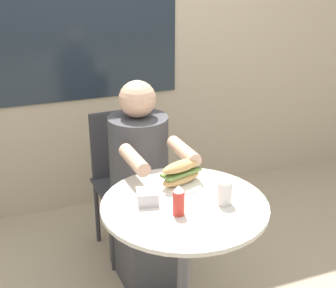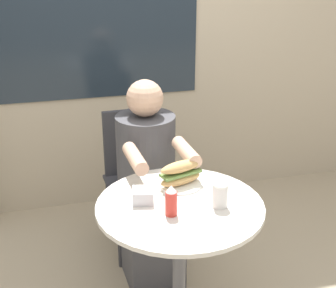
# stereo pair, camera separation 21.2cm
# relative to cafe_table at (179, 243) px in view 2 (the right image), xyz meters

# --- Properties ---
(storefront_wall) EXTENTS (8.00, 0.09, 2.80)m
(storefront_wall) POSITION_rel_cafe_table_xyz_m (-0.00, 1.50, 0.85)
(storefront_wall) COLOR #B7A88E
(storefront_wall) RESTS_ON ground_plane
(cafe_table) EXTENTS (0.73, 0.73, 0.75)m
(cafe_table) POSITION_rel_cafe_table_xyz_m (0.00, 0.00, 0.00)
(cafe_table) COLOR beige
(cafe_table) RESTS_ON ground_plane
(diner_chair) EXTENTS (0.40, 0.40, 0.87)m
(diner_chair) POSITION_rel_cafe_table_xyz_m (-0.03, 0.89, -0.03)
(diner_chair) COLOR #333338
(diner_chair) RESTS_ON ground_plane
(seated_diner) EXTENTS (0.34, 0.58, 1.15)m
(seated_diner) POSITION_rel_cafe_table_xyz_m (-0.02, 0.54, -0.04)
(seated_diner) COLOR #424247
(seated_diner) RESTS_ON ground_plane
(sandwich_on_plate) EXTENTS (0.22, 0.20, 0.12)m
(sandwich_on_plate) POSITION_rel_cafe_table_xyz_m (0.05, 0.16, 0.25)
(sandwich_on_plate) COLOR white
(sandwich_on_plate) RESTS_ON cafe_table
(drink_cup) EXTENTS (0.07, 0.07, 0.11)m
(drink_cup) POSITION_rel_cafe_table_xyz_m (0.16, -0.06, 0.25)
(drink_cup) COLOR silver
(drink_cup) RESTS_ON cafe_table
(napkin_box) EXTENTS (0.11, 0.11, 0.06)m
(napkin_box) POSITION_rel_cafe_table_xyz_m (-0.15, 0.06, 0.23)
(napkin_box) COLOR silver
(napkin_box) RESTS_ON cafe_table
(condiment_bottle) EXTENTS (0.05, 0.05, 0.14)m
(condiment_bottle) POSITION_rel_cafe_table_xyz_m (-0.06, -0.08, 0.27)
(condiment_bottle) COLOR red
(condiment_bottle) RESTS_ON cafe_table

